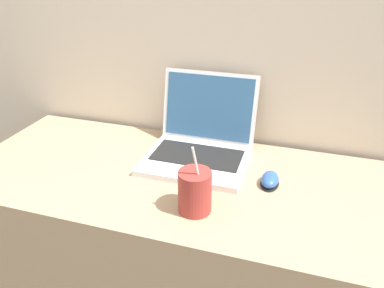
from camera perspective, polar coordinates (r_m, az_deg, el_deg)
desk at (r=1.39m, az=-2.60°, el=-18.28°), size 1.32×0.57×0.77m
laptop at (r=1.23m, az=1.29°, el=0.42°), size 0.32×0.32×0.25m
drink_cup at (r=0.97m, az=0.43°, el=-7.15°), size 0.09×0.09×0.20m
computer_mouse at (r=1.12m, az=11.79°, el=-5.39°), size 0.05×0.09×0.04m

